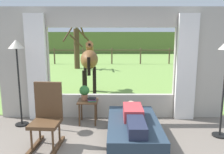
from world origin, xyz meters
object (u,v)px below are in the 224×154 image
at_px(potted_plant, 85,92).
at_px(book_stack, 92,99).
at_px(rocking_chair, 48,115).
at_px(pasture_tree, 77,47).
at_px(side_table, 89,105).
at_px(recliner_sofa, 134,132).
at_px(reclining_person, 134,116).
at_px(floor_lamp_left, 18,57).
at_px(horse, 90,60).

xyz_separation_m(potted_plant, book_stack, (0.17, -0.12, -0.14)).
bearing_deg(rocking_chair, pasture_tree, 99.27).
bearing_deg(side_table, recliner_sofa, -46.24).
bearing_deg(reclining_person, pasture_tree, 105.30).
relative_size(recliner_sofa, potted_plant, 5.35).
xyz_separation_m(potted_plant, floor_lamp_left, (-1.36, -0.17, 0.78)).
bearing_deg(recliner_sofa, pasture_tree, 105.38).
bearing_deg(recliner_sofa, reclining_person, -89.24).
distance_m(reclining_person, pasture_tree, 9.79).
height_order(reclining_person, potted_plant, potted_plant).
bearing_deg(recliner_sofa, book_stack, 133.28).
xyz_separation_m(side_table, horse, (-0.21, 2.56, 0.73)).
bearing_deg(side_table, pasture_tree, 100.33).
xyz_separation_m(recliner_sofa, reclining_person, (0.00, -0.05, 0.30)).
height_order(recliner_sofa, side_table, side_table).
height_order(side_table, floor_lamp_left, floor_lamp_left).
distance_m(recliner_sofa, floor_lamp_left, 2.80).
xyz_separation_m(rocking_chair, horse, (0.39, 3.58, 0.61)).
xyz_separation_m(recliner_sofa, pasture_tree, (-2.45, 9.39, 1.09)).
distance_m(book_stack, pasture_tree, 8.69).
bearing_deg(potted_plant, floor_lamp_left, -172.80).
bearing_deg(horse, side_table, -89.30).
distance_m(rocking_chair, potted_plant, 1.21).
relative_size(recliner_sofa, reclining_person, 1.20).
relative_size(recliner_sofa, pasture_tree, 0.65).
bearing_deg(horse, pasture_tree, 98.66).
bearing_deg(horse, reclining_person, -76.53).
relative_size(side_table, floor_lamp_left, 0.28).
bearing_deg(rocking_chair, recliner_sofa, 6.08).
relative_size(potted_plant, book_stack, 1.73).
bearing_deg(side_table, floor_lamp_left, -175.57).
bearing_deg(book_stack, side_table, 147.52).
distance_m(potted_plant, floor_lamp_left, 1.58).
height_order(reclining_person, book_stack, reclining_person).
bearing_deg(recliner_sofa, rocking_chair, -176.78).
xyz_separation_m(rocking_chair, potted_plant, (0.52, 1.08, 0.16)).
relative_size(rocking_chair, book_stack, 6.05).
bearing_deg(reclining_person, book_stack, 131.72).
bearing_deg(book_stack, pasture_tree, 100.86).
bearing_deg(horse, rocking_chair, -100.26).
height_order(book_stack, pasture_tree, pasture_tree).
height_order(recliner_sofa, reclining_person, reclining_person).
xyz_separation_m(reclining_person, potted_plant, (-0.99, 1.06, 0.18)).
bearing_deg(pasture_tree, horse, -77.30).
height_order(reclining_person, floor_lamp_left, floor_lamp_left).
relative_size(recliner_sofa, floor_lamp_left, 0.93).
xyz_separation_m(book_stack, horse, (-0.31, 2.62, 0.59)).
height_order(horse, pasture_tree, pasture_tree).
bearing_deg(floor_lamp_left, book_stack, 1.93).
bearing_deg(floor_lamp_left, pasture_tree, 90.68).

